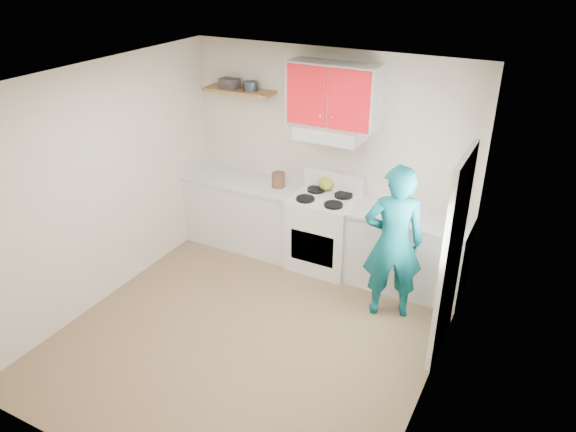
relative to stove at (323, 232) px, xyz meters
The scene contains 21 objects.
floor 1.64m from the stove, 93.63° to the right, with size 3.80×3.80×0.00m, color brown.
ceiling 2.66m from the stove, 93.63° to the right, with size 3.60×3.80×0.04m, color white.
back_wall 0.91m from the stove, 107.10° to the left, with size 3.60×0.04×2.60m, color beige.
front_wall 3.58m from the stove, 91.65° to the right, with size 3.60×0.04×2.60m, color beige.
left_wall 2.61m from the stove, 140.34° to the right, with size 0.04×3.80×2.60m, color beige.
right_wall 2.46m from the stove, 42.81° to the right, with size 0.04×3.80×2.60m, color beige.
door 1.97m from the stove, 27.58° to the right, with size 0.05×0.85×2.05m, color white.
door_glass 2.11m from the stove, 27.97° to the right, with size 0.01×0.55×0.95m, color white.
counter_left 1.14m from the stove, behind, with size 1.52×0.60×0.90m, color silver.
counter_right 1.04m from the stove, ahead, with size 1.32×0.60×0.90m, color silver.
stove is the anchor object (origin of this frame).
range_hood 1.24m from the stove, 90.00° to the left, with size 0.76×0.44×0.15m, color silver.
upper_cabinets 1.67m from the stove, 90.00° to the left, with size 1.02×0.33×0.70m, color red.
shelf 2.01m from the stove, behind, with size 0.90×0.30×0.04m, color brown.
books 2.15m from the stove, behind, with size 0.22×0.16×0.12m, color #363032.
tin 1.97m from the stove, behind, with size 0.18×0.18×0.11m, color #333D4C.
kettle 0.60m from the stove, 108.69° to the left, with size 0.20×0.20×0.17m, color olive.
crock 0.84m from the stove, behind, with size 0.17×0.17×0.20m, color #4C2E21.
cutting_board 0.83m from the stove, ahead, with size 0.30×0.22×0.02m, color olive.
silicone_mat 1.47m from the stove, ahead, with size 0.28×0.23×0.01m, color #B5121B.
person 1.24m from the stove, 28.45° to the right, with size 0.63×0.41×1.72m, color #0B5B64.
Camera 1 is at (2.46, -3.85, 3.64)m, focal length 34.25 mm.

